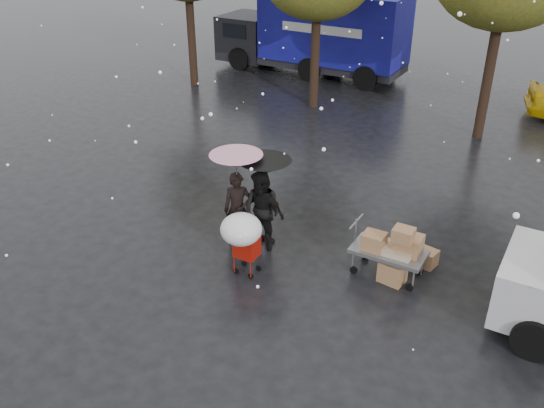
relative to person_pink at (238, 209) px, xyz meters
The scene contains 11 objects.
ground 1.29m from the person_pink, 40.63° to the right, with size 90.00×90.00×0.00m, color black.
person_pink is the anchor object (origin of this frame).
person_middle 0.57m from the person_pink, 10.08° to the left, with size 0.90×0.70×1.84m, color black.
person_black 0.61m from the person_pink, 25.32° to the left, with size 0.96×0.40×1.64m, color black.
umbrella_pink 1.17m from the person_pink, behind, with size 1.15×1.15×2.18m.
umbrella_black 1.22m from the person_pink, 25.32° to the left, with size 1.15×1.15×2.08m.
vendor_cart 3.46m from the person_pink, ahead, with size 1.52×0.80×1.27m.
shopping_cart 1.33m from the person_pink, 52.86° to the right, with size 0.84×0.84×1.46m.
blue_truck 14.18m from the person_pink, 109.39° to the left, with size 8.30×2.60×3.50m.
box_ground_near 3.60m from the person_pink, ahead, with size 0.51×0.40×0.46m, color #915B3F.
box_ground_far 4.18m from the person_pink, 17.77° to the left, with size 0.47×0.37×0.37m, color #915B3F.
Camera 1 is at (5.50, -8.62, 7.03)m, focal length 38.00 mm.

